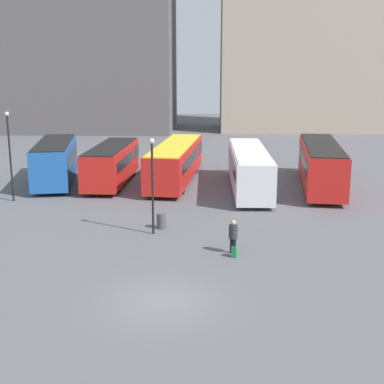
# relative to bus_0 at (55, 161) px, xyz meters

# --- Properties ---
(ground_plane) EXTENTS (160.00, 160.00, 0.00)m
(ground_plane) POSITION_rel_bus_0_xyz_m (9.90, -20.62, -1.71)
(ground_plane) COLOR #56565B
(building_block_left) EXTENTS (30.74, 15.64, 21.96)m
(building_block_left) POSITION_rel_bus_0_xyz_m (-8.75, 35.32, 9.27)
(building_block_left) COLOR #5B5656
(building_block_left) RESTS_ON ground_plane
(bus_0) EXTENTS (4.16, 9.62, 3.16)m
(bus_0) POSITION_rel_bus_0_xyz_m (0.00, 0.00, 0.00)
(bus_0) COLOR #1E56A3
(bus_0) RESTS_ON ground_plane
(bus_1) EXTENTS (2.87, 9.61, 2.90)m
(bus_1) POSITION_rel_bus_0_xyz_m (4.30, -0.00, -0.14)
(bus_1) COLOR red
(bus_1) RESTS_ON ground_plane
(bus_2) EXTENTS (3.84, 12.41, 2.92)m
(bus_2) POSITION_rel_bus_0_xyz_m (9.08, 0.79, -0.11)
(bus_2) COLOR red
(bus_2) RESTS_ON ground_plane
(bus_3) EXTENTS (2.55, 11.88, 2.95)m
(bus_3) POSITION_rel_bus_0_xyz_m (14.50, -1.75, -0.10)
(bus_3) COLOR silver
(bus_3) RESTS_ON ground_plane
(bus_4) EXTENTS (3.96, 12.30, 3.23)m
(bus_4) POSITION_rel_bus_0_xyz_m (19.79, -0.81, 0.05)
(bus_4) COLOR red
(bus_4) RESTS_ON ground_plane
(traveler) EXTENTS (0.55, 0.55, 1.65)m
(traveler) POSITION_rel_bus_0_xyz_m (12.81, -15.21, -0.73)
(traveler) COLOR black
(traveler) RESTS_ON ground_plane
(suitcase) EXTENTS (0.35, 0.40, 0.78)m
(suitcase) POSITION_rel_bus_0_xyz_m (12.88, -15.72, -1.44)
(suitcase) COLOR #28844C
(suitcase) RESTS_ON ground_plane
(lamp_post_0) EXTENTS (0.28, 0.28, 5.88)m
(lamp_post_0) POSITION_rel_bus_0_xyz_m (-1.29, -5.59, 1.73)
(lamp_post_0) COLOR black
(lamp_post_0) RESTS_ON ground_plane
(lamp_post_1) EXTENTS (0.28, 0.28, 5.12)m
(lamp_post_1) POSITION_rel_bus_0_xyz_m (8.69, -12.31, 1.34)
(lamp_post_1) COLOR black
(lamp_post_1) RESTS_ON ground_plane
(trash_bin) EXTENTS (0.52, 0.52, 0.85)m
(trash_bin) POSITION_rel_bus_0_xyz_m (9.04, -11.33, -1.29)
(trash_bin) COLOR #47474C
(trash_bin) RESTS_ON ground_plane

